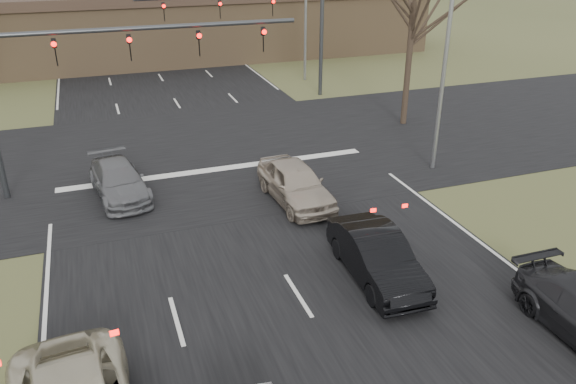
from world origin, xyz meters
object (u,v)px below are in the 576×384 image
(car_black_hatch, at_px, (377,256))
(car_silver_ahead, at_px, (295,183))
(streetlight_right_near, at_px, (444,40))
(mast_arm_far, at_px, (278,15))
(building, at_px, (170,24))
(mast_arm_near, at_px, (75,63))
(car_grey_ahead, at_px, (119,180))

(car_black_hatch, distance_m, car_silver_ahead, 5.78)
(streetlight_right_near, distance_m, car_black_hatch, 10.50)
(mast_arm_far, bearing_deg, building, 105.58)
(mast_arm_near, relative_size, streetlight_right_near, 1.21)
(car_black_hatch, height_order, car_grey_ahead, car_black_hatch)
(mast_arm_far, xyz_separation_m, car_black_hatch, (-3.63, -19.88, -4.28))
(mast_arm_far, height_order, car_silver_ahead, mast_arm_far)
(car_black_hatch, height_order, car_silver_ahead, car_silver_ahead)
(building, height_order, car_grey_ahead, building)
(building, relative_size, car_silver_ahead, 9.31)
(mast_arm_far, xyz_separation_m, car_silver_ahead, (-4.10, -14.12, -4.24))
(streetlight_right_near, relative_size, car_silver_ahead, 2.20)
(mast_arm_near, height_order, streetlight_right_near, streetlight_right_near)
(streetlight_right_near, height_order, car_black_hatch, streetlight_right_near)
(car_silver_ahead, bearing_deg, car_grey_ahead, 152.84)
(car_silver_ahead, bearing_deg, streetlight_right_near, 6.23)
(streetlight_right_near, bearing_deg, car_black_hatch, -132.34)
(mast_arm_far, height_order, car_grey_ahead, mast_arm_far)
(streetlight_right_near, relative_size, car_grey_ahead, 2.23)
(car_black_hatch, bearing_deg, mast_arm_far, 82.39)
(car_grey_ahead, xyz_separation_m, car_silver_ahead, (6.37, -2.82, 0.13))
(car_black_hatch, distance_m, car_grey_ahead, 10.97)
(mast_arm_near, relative_size, mast_arm_far, 1.09)
(car_black_hatch, bearing_deg, streetlight_right_near, 50.41)
(mast_arm_near, bearing_deg, car_silver_ahead, -29.41)
(mast_arm_far, xyz_separation_m, car_grey_ahead, (-10.46, -11.30, -4.37))
(mast_arm_far, bearing_deg, car_silver_ahead, -106.18)
(mast_arm_near, height_order, car_black_hatch, mast_arm_near)
(car_silver_ahead, bearing_deg, mast_arm_far, 70.58)
(streetlight_right_near, distance_m, car_silver_ahead, 8.35)
(mast_arm_near, bearing_deg, car_grey_ahead, -53.83)
(streetlight_right_near, bearing_deg, car_silver_ahead, -170.53)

